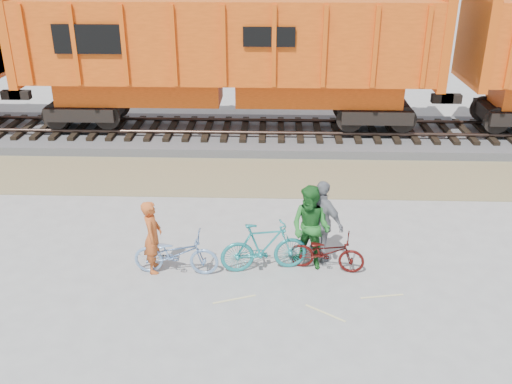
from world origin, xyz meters
TOP-DOWN VIEW (x-y plane):
  - ground at (0.00, 0.00)m, footprint 120.00×120.00m
  - gravel_strip at (0.00, 5.50)m, footprint 120.00×3.00m
  - ballast_bed at (0.00, 9.00)m, footprint 120.00×4.00m
  - track at (0.00, 9.00)m, footprint 120.00×2.60m
  - hopper_car_center at (-1.83, 9.00)m, footprint 14.00×3.13m
  - bicycle_blue at (-2.31, 0.16)m, footprint 1.85×0.70m
  - bicycle_teal at (-0.43, 0.34)m, footprint 1.97×0.89m
  - bicycle_maroon at (0.93, 0.40)m, footprint 1.73×0.87m
  - person_solo at (-2.81, 0.26)m, footprint 0.43×0.62m
  - person_man at (0.57, 0.54)m, footprint 1.17×1.10m
  - person_woman at (0.83, 0.80)m, footprint 1.15×1.10m

SIDE VIEW (x-z plane):
  - ground at x=0.00m, z-range 0.00..0.00m
  - gravel_strip at x=0.00m, z-range 0.00..0.02m
  - ballast_bed at x=0.00m, z-range 0.00..0.30m
  - bicycle_maroon at x=0.93m, z-range 0.00..0.87m
  - track at x=0.00m, z-range 0.35..0.59m
  - bicycle_blue at x=-2.31m, z-range 0.00..0.96m
  - bicycle_teal at x=-0.43m, z-range 0.00..1.15m
  - person_solo at x=-2.81m, z-range 0.00..1.66m
  - person_man at x=0.57m, z-range 0.00..1.91m
  - person_woman at x=0.83m, z-range 0.00..1.92m
  - hopper_car_center at x=-1.83m, z-range 0.68..5.33m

